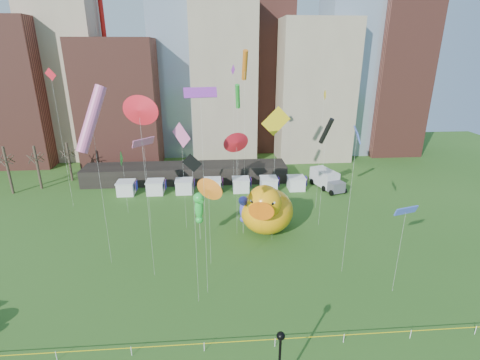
{
  "coord_description": "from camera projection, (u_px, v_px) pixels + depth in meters",
  "views": [
    {
      "loc": [
        1.13,
        -23.74,
        23.95
      ],
      "look_at": [
        3.71,
        8.9,
        12.0
      ],
      "focal_mm": 27.0,
      "sensor_mm": 36.0,
      "label": 1
    }
  ],
  "objects": [
    {
      "name": "seahorse_purple",
      "position": [
        243.0,
        207.0,
        48.38
      ],
      "size": [
        1.37,
        1.68,
        5.53
      ],
      "rotation": [
        0.0,
        0.0,
        -0.07
      ],
      "color": "silver",
      "rests_on": "ground"
    },
    {
      "name": "kite_4",
      "position": [
        276.0,
        123.0,
        42.61
      ],
      "size": [
        3.53,
        0.25,
        17.66
      ],
      "color": "silver",
      "rests_on": "ground"
    },
    {
      "name": "kite_0",
      "position": [
        52.0,
        82.0,
        51.41
      ],
      "size": [
        1.75,
        0.55,
        21.44
      ],
      "color": "silver",
      "rests_on": "ground"
    },
    {
      "name": "box_truck",
      "position": [
        326.0,
        179.0,
        65.52
      ],
      "size": [
        4.82,
        7.88,
        3.15
      ],
      "rotation": [
        0.0,
        0.0,
        0.31
      ],
      "color": "silver",
      "rests_on": "ground"
    },
    {
      "name": "kite_3",
      "position": [
        122.0,
        158.0,
        52.96
      ],
      "size": [
        0.57,
        2.04,
        9.79
      ],
      "color": "silver",
      "rests_on": "ground"
    },
    {
      "name": "kite_15",
      "position": [
        200.0,
        95.0,
        30.72
      ],
      "size": [
        2.87,
        0.92,
        20.87
      ],
      "color": "silver",
      "rests_on": "ground"
    },
    {
      "name": "kite_17",
      "position": [
        143.0,
        142.0,
        48.3
      ],
      "size": [
        2.69,
        2.85,
        12.69
      ],
      "color": "silver",
      "rests_on": "ground"
    },
    {
      "name": "bare_trees",
      "position": [
        38.0,
        167.0,
        64.71
      ],
      "size": [
        8.44,
        6.44,
        8.5
      ],
      "color": "#382B21",
      "rests_on": "ground"
    },
    {
      "name": "kite_7",
      "position": [
        233.0,
        79.0,
        55.01
      ],
      "size": [
        0.54,
        1.43,
        21.72
      ],
      "color": "silver",
      "rests_on": "ground"
    },
    {
      "name": "kite_14",
      "position": [
        245.0,
        65.0,
        48.03
      ],
      "size": [
        0.76,
        2.38,
        23.88
      ],
      "color": "silver",
      "rests_on": "ground"
    },
    {
      "name": "pavilion",
      "position": [
        186.0,
        173.0,
        68.84
      ],
      "size": [
        38.0,
        6.0,
        3.2
      ],
      "primitive_type": "cube",
      "color": "black",
      "rests_on": "ground"
    },
    {
      "name": "kite_11",
      "position": [
        238.0,
        97.0,
        47.56
      ],
      "size": [
        0.84,
        2.03,
        19.69
      ],
      "color": "silver",
      "rests_on": "ground"
    },
    {
      "name": "caution_tape",
      "position": [
        204.0,
        345.0,
        30.12
      ],
      "size": [
        50.0,
        0.06,
        0.9
      ],
      "color": "white",
      "rests_on": "ground"
    },
    {
      "name": "lamppost",
      "position": [
        280.0,
        356.0,
        25.38
      ],
      "size": [
        0.61,
        0.61,
        5.82
      ],
      "color": "black",
      "rests_on": "footpath"
    },
    {
      "name": "big_duck",
      "position": [
        266.0,
        209.0,
        48.9
      ],
      "size": [
        9.35,
        10.78,
        7.61
      ],
      "rotation": [
        0.0,
        0.0,
        -0.29
      ],
      "color": "#FBA20C",
      "rests_on": "ground"
    },
    {
      "name": "skyline",
      "position": [
        215.0,
        61.0,
        80.35
      ],
      "size": [
        101.0,
        23.0,
        68.0
      ],
      "color": "brown",
      "rests_on": "ground"
    },
    {
      "name": "small_duck",
      "position": [
        277.0,
        210.0,
        53.32
      ],
      "size": [
        3.7,
        4.41,
        3.16
      ],
      "rotation": [
        0.0,
        0.0,
        -0.23
      ],
      "color": "white",
      "rests_on": "ground"
    },
    {
      "name": "kite_13",
      "position": [
        406.0,
        211.0,
        34.68
      ],
      "size": [
        2.6,
        1.11,
        9.7
      ],
      "color": "silver",
      "rests_on": "ground"
    },
    {
      "name": "kite_6",
      "position": [
        209.0,
        189.0,
        39.41
      ],
      "size": [
        2.04,
        1.8,
        10.68
      ],
      "color": "silver",
      "rests_on": "ground"
    },
    {
      "name": "kite_1",
      "position": [
        91.0,
        119.0,
        37.06
      ],
      "size": [
        3.81,
        3.58,
        20.57
      ],
      "color": "silver",
      "rests_on": "ground"
    },
    {
      "name": "kite_12",
      "position": [
        324.0,
        96.0,
        51.51
      ],
      "size": [
        0.38,
        1.36,
        18.41
      ],
      "color": "silver",
      "rests_on": "ground"
    },
    {
      "name": "kite_10",
      "position": [
        192.0,
        169.0,
        31.52
      ],
      "size": [
        1.72,
        0.2,
        15.46
      ],
      "color": "silver",
      "rests_on": "ground"
    },
    {
      "name": "ground",
      "position": [
        204.0,
        351.0,
        30.35
      ],
      "size": [
        160.0,
        160.0,
        0.0
      ],
      "primitive_type": "plane",
      "color": "#2C5A1C",
      "rests_on": "ground"
    },
    {
      "name": "seahorse_green",
      "position": [
        199.0,
        206.0,
        46.44
      ],
      "size": [
        1.82,
        2.07,
        6.73
      ],
      "rotation": [
        0.0,
        0.0,
        0.3
      ],
      "color": "silver",
      "rests_on": "ground"
    },
    {
      "name": "kite_5",
      "position": [
        357.0,
        135.0,
        35.76
      ],
      "size": [
        1.49,
        3.61,
        16.49
      ],
      "color": "silver",
      "rests_on": "ground"
    },
    {
      "name": "kite_8",
      "position": [
        139.0,
        111.0,
        34.14
      ],
      "size": [
        2.65,
        1.69,
        19.86
      ],
      "color": "silver",
      "rests_on": "ground"
    },
    {
      "name": "kite_9",
      "position": [
        181.0,
        136.0,
        46.83
      ],
      "size": [
        2.5,
        2.26,
        15.05
      ],
      "color": "silver",
      "rests_on": "ground"
    },
    {
      "name": "kite_16",
      "position": [
        237.0,
        143.0,
        45.3
      ],
      "size": [
        2.32,
        1.48,
        14.06
      ],
      "color": "silver",
      "rests_on": "ground"
    },
    {
      "name": "kite_2",
      "position": [
        326.0,
        131.0,
        47.31
      ],
      "size": [
        1.66,
        2.15,
        15.61
      ],
      "color": "silver",
      "rests_on": "ground"
    },
    {
      "name": "vendor_tents",
      "position": [
        213.0,
        186.0,
        63.76
      ],
      "size": [
        33.24,
        2.8,
        2.4
      ],
      "color": "white",
      "rests_on": "ground"
    }
  ]
}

